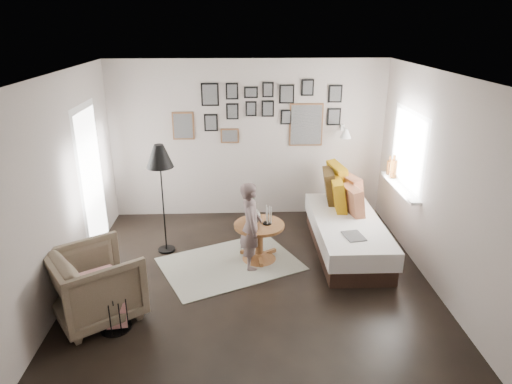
{
  "coord_description": "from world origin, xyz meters",
  "views": [
    {
      "loc": [
        -0.18,
        -4.93,
        3.16
      ],
      "look_at": [
        0.05,
        0.5,
        1.1
      ],
      "focal_mm": 32.0,
      "sensor_mm": 36.0,
      "label": 1
    }
  ],
  "objects_px": {
    "vase": "(253,213)",
    "daybed": "(346,226)",
    "demijohn_small": "(382,268)",
    "armchair": "(96,284)",
    "child": "(251,226)",
    "pedestal_table": "(259,243)",
    "floor_lamp": "(160,160)",
    "magazine_basket": "(114,313)",
    "demijohn_large": "(353,263)"
  },
  "relations": [
    {
      "from": "vase",
      "to": "daybed",
      "type": "height_order",
      "value": "daybed"
    },
    {
      "from": "daybed",
      "to": "demijohn_small",
      "type": "xyz_separation_m",
      "value": [
        0.27,
        -0.92,
        -0.17
      ]
    },
    {
      "from": "armchair",
      "to": "child",
      "type": "xyz_separation_m",
      "value": [
        1.75,
        1.03,
        0.2
      ]
    },
    {
      "from": "vase",
      "to": "child",
      "type": "bearing_deg",
      "value": -101.04
    },
    {
      "from": "pedestal_table",
      "to": "floor_lamp",
      "type": "distance_m",
      "value": 1.78
    },
    {
      "from": "pedestal_table",
      "to": "demijohn_small",
      "type": "xyz_separation_m",
      "value": [
        1.56,
        -0.58,
        -0.09
      ]
    },
    {
      "from": "magazine_basket",
      "to": "pedestal_table",
      "type": "bearing_deg",
      "value": 41.82
    },
    {
      "from": "child",
      "to": "armchair",
      "type": "bearing_deg",
      "value": 117.21
    },
    {
      "from": "armchair",
      "to": "demijohn_small",
      "type": "relative_size",
      "value": 2.14
    },
    {
      "from": "vase",
      "to": "daybed",
      "type": "bearing_deg",
      "value": 13.03
    },
    {
      "from": "floor_lamp",
      "to": "magazine_basket",
      "type": "xyz_separation_m",
      "value": [
        -0.3,
        -1.79,
        -1.18
      ]
    },
    {
      "from": "vase",
      "to": "armchair",
      "type": "bearing_deg",
      "value": -145.32
    },
    {
      "from": "magazine_basket",
      "to": "demijohn_small",
      "type": "distance_m",
      "value": 3.32
    },
    {
      "from": "demijohn_large",
      "to": "demijohn_small",
      "type": "height_order",
      "value": "demijohn_large"
    },
    {
      "from": "pedestal_table",
      "to": "daybed",
      "type": "height_order",
      "value": "daybed"
    },
    {
      "from": "pedestal_table",
      "to": "demijohn_large",
      "type": "relative_size",
      "value": 1.51
    },
    {
      "from": "demijohn_large",
      "to": "demijohn_small",
      "type": "distance_m",
      "value": 0.37
    },
    {
      "from": "pedestal_table",
      "to": "demijohn_large",
      "type": "height_order",
      "value": "pedestal_table"
    },
    {
      "from": "daybed",
      "to": "armchair",
      "type": "bearing_deg",
      "value": -153.42
    },
    {
      "from": "daybed",
      "to": "demijohn_small",
      "type": "distance_m",
      "value": 0.97
    },
    {
      "from": "floor_lamp",
      "to": "magazine_basket",
      "type": "bearing_deg",
      "value": -99.51
    },
    {
      "from": "vase",
      "to": "demijohn_small",
      "type": "distance_m",
      "value": 1.83
    },
    {
      "from": "pedestal_table",
      "to": "armchair",
      "type": "xyz_separation_m",
      "value": [
        -1.87,
        -1.22,
        0.16
      ]
    },
    {
      "from": "floor_lamp",
      "to": "armchair",
      "type": "bearing_deg",
      "value": -109.12
    },
    {
      "from": "child",
      "to": "pedestal_table",
      "type": "bearing_deg",
      "value": -36.05
    },
    {
      "from": "pedestal_table",
      "to": "vase",
      "type": "bearing_deg",
      "value": 165.96
    },
    {
      "from": "daybed",
      "to": "magazine_basket",
      "type": "bearing_deg",
      "value": -148.01
    },
    {
      "from": "demijohn_large",
      "to": "daybed",
      "type": "bearing_deg",
      "value": 84.62
    },
    {
      "from": "magazine_basket",
      "to": "demijohn_small",
      "type": "bearing_deg",
      "value": 15.45
    },
    {
      "from": "floor_lamp",
      "to": "child",
      "type": "xyz_separation_m",
      "value": [
        1.22,
        -0.51,
        -0.77
      ]
    },
    {
      "from": "demijohn_small",
      "to": "child",
      "type": "distance_m",
      "value": 1.78
    },
    {
      "from": "daybed",
      "to": "armchair",
      "type": "distance_m",
      "value": 3.52
    },
    {
      "from": "pedestal_table",
      "to": "magazine_basket",
      "type": "relative_size",
      "value": 1.72
    },
    {
      "from": "demijohn_large",
      "to": "magazine_basket",
      "type": "bearing_deg",
      "value": -160.58
    },
    {
      "from": "floor_lamp",
      "to": "magazine_basket",
      "type": "distance_m",
      "value": 2.16
    },
    {
      "from": "floor_lamp",
      "to": "vase",
      "type": "bearing_deg",
      "value": -13.54
    },
    {
      "from": "floor_lamp",
      "to": "demijohn_large",
      "type": "height_order",
      "value": "floor_lamp"
    },
    {
      "from": "pedestal_table",
      "to": "vase",
      "type": "height_order",
      "value": "vase"
    },
    {
      "from": "vase",
      "to": "magazine_basket",
      "type": "height_order",
      "value": "vase"
    },
    {
      "from": "daybed",
      "to": "child",
      "type": "relative_size",
      "value": 1.83
    },
    {
      "from": "armchair",
      "to": "floor_lamp",
      "type": "relative_size",
      "value": 0.56
    },
    {
      "from": "vase",
      "to": "floor_lamp",
      "type": "height_order",
      "value": "floor_lamp"
    },
    {
      "from": "magazine_basket",
      "to": "daybed",
      "type": "bearing_deg",
      "value": 31.66
    },
    {
      "from": "pedestal_table",
      "to": "child",
      "type": "relative_size",
      "value": 0.57
    },
    {
      "from": "pedestal_table",
      "to": "magazine_basket",
      "type": "bearing_deg",
      "value": -138.18
    },
    {
      "from": "armchair",
      "to": "floor_lamp",
      "type": "distance_m",
      "value": 1.9
    },
    {
      "from": "daybed",
      "to": "pedestal_table",
      "type": "bearing_deg",
      "value": -165.01
    },
    {
      "from": "magazine_basket",
      "to": "demijohn_large",
      "type": "xyz_separation_m",
      "value": [
        2.85,
        1.0,
        -0.02
      ]
    },
    {
      "from": "vase",
      "to": "demijohn_large",
      "type": "xyz_separation_m",
      "value": [
        1.29,
        -0.48,
        -0.52
      ]
    },
    {
      "from": "daybed",
      "to": "floor_lamp",
      "type": "xyz_separation_m",
      "value": [
        -2.62,
        -0.01,
        1.04
      ]
    }
  ]
}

